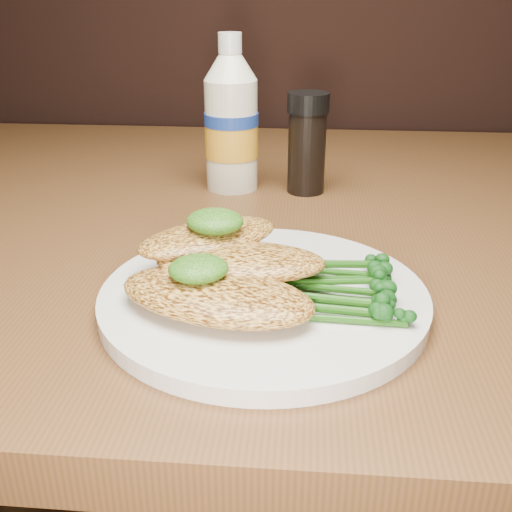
# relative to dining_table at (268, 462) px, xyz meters

# --- Properties ---
(dining_table) EXTENTS (1.20, 0.80, 0.75)m
(dining_table) POSITION_rel_dining_table_xyz_m (0.00, 0.00, 0.00)
(dining_table) COLOR #473015
(dining_table) RESTS_ON floor
(plate) EXTENTS (0.25, 0.25, 0.01)m
(plate) POSITION_rel_dining_table_xyz_m (0.01, -0.23, 0.38)
(plate) COLOR silver
(plate) RESTS_ON dining_table
(chicken_front) EXTENTS (0.16, 0.12, 0.02)m
(chicken_front) POSITION_rel_dining_table_xyz_m (-0.02, -0.26, 0.40)
(chicken_front) COLOR gold
(chicken_front) RESTS_ON plate
(chicken_mid) EXTENTS (0.14, 0.07, 0.02)m
(chicken_mid) POSITION_rel_dining_table_xyz_m (-0.01, -0.22, 0.41)
(chicken_mid) COLOR gold
(chicken_mid) RESTS_ON plate
(chicken_back) EXTENTS (0.14, 0.12, 0.02)m
(chicken_back) POSITION_rel_dining_table_xyz_m (-0.04, -0.19, 0.41)
(chicken_back) COLOR gold
(chicken_back) RESTS_ON plate
(pesto_front) EXTENTS (0.05, 0.05, 0.02)m
(pesto_front) POSITION_rel_dining_table_xyz_m (-0.04, -0.25, 0.42)
(pesto_front) COLOR #073407
(pesto_front) RESTS_ON chicken_front
(pesto_back) EXTENTS (0.06, 0.06, 0.02)m
(pesto_back) POSITION_rel_dining_table_xyz_m (-0.03, -0.19, 0.43)
(pesto_back) COLOR #073407
(pesto_back) RESTS_ON chicken_back
(broccolini_bundle) EXTENTS (0.15, 0.14, 0.02)m
(broccolini_bundle) POSITION_rel_dining_table_xyz_m (0.06, -0.23, 0.40)
(broccolini_bundle) COLOR #1D4F11
(broccolini_bundle) RESTS_ON plate
(mayo_bottle) EXTENTS (0.08, 0.08, 0.18)m
(mayo_bottle) POSITION_rel_dining_table_xyz_m (-0.05, 0.07, 0.47)
(mayo_bottle) COLOR #F1EACC
(mayo_bottle) RESTS_ON dining_table
(pepper_grinder) EXTENTS (0.05, 0.05, 0.12)m
(pepper_grinder) POSITION_rel_dining_table_xyz_m (0.04, 0.06, 0.43)
(pepper_grinder) COLOR black
(pepper_grinder) RESTS_ON dining_table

